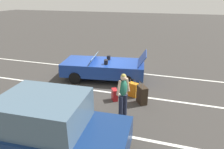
{
  "coord_description": "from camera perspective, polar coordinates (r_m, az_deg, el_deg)",
  "views": [
    {
      "loc": [
        -3.17,
        9.11,
        4.13
      ],
      "look_at": [
        -0.78,
        1.1,
        0.75
      ],
      "focal_mm": 31.95,
      "sensor_mm": 36.0,
      "label": 1
    }
  ],
  "objects": [
    {
      "name": "ground_plane",
      "position": [
        10.49,
        -2.37,
        -1.17
      ],
      "size": [
        80.0,
        80.0,
        0.0
      ],
      "primitive_type": "plane",
      "color": "#383533"
    },
    {
      "name": "parked_sedan_far",
      "position": [
        5.66,
        -18.97,
        -14.31
      ],
      "size": [
        4.58,
        2.04,
        1.82
      ],
      "rotation": [
        0.0,
        0.0,
        0.05
      ],
      "color": "navy",
      "rests_on": "ground_plane"
    },
    {
      "name": "lot_line_mid",
      "position": [
        9.27,
        -5.25,
        -4.53
      ],
      "size": [
        18.0,
        0.12,
        0.01
      ],
      "primitive_type": "cube",
      "color": "silver",
      "rests_on": "ground_plane"
    },
    {
      "name": "suitcase_medium_bright",
      "position": [
        8.64,
        6.05,
        -4.32
      ],
      "size": [
        0.46,
        0.37,
        0.83
      ],
      "rotation": [
        0.0,
        0.0,
        4.34
      ],
      "color": "orange",
      "rests_on": "ground_plane"
    },
    {
      "name": "suitcase_large_black",
      "position": [
        8.13,
        8.62,
        -5.8
      ],
      "size": [
        0.5,
        0.55,
        0.96
      ],
      "rotation": [
        0.0,
        0.0,
        3.74
      ],
      "color": "#2D2319",
      "rests_on": "ground_plane"
    },
    {
      "name": "suitcase_small_carryon",
      "position": [
        8.32,
        0.75,
        -5.8
      ],
      "size": [
        0.35,
        0.39,
        0.5
      ],
      "rotation": [
        0.0,
        0.0,
        0.54
      ],
      "color": "red",
      "rests_on": "ground_plane"
    },
    {
      "name": "lot_line_near",
      "position": [
        11.61,
        -0.37,
        1.18
      ],
      "size": [
        18.0,
        0.12,
        0.01
      ],
      "primitive_type": "cube",
      "color": "silver",
      "rests_on": "ground_plane"
    },
    {
      "name": "convertible_car",
      "position": [
        10.31,
        -3.51,
        1.92
      ],
      "size": [
        4.4,
        2.3,
        1.49
      ],
      "rotation": [
        0.0,
        0.0,
        0.14
      ],
      "color": "navy",
      "rests_on": "ground_plane"
    },
    {
      "name": "traveler_person",
      "position": [
        6.98,
        3.21,
        -5.3
      ],
      "size": [
        0.42,
        0.54,
        1.65
      ],
      "rotation": [
        0.0,
        0.0,
        -0.62
      ],
      "color": "#1E2338",
      "rests_on": "ground_plane"
    },
    {
      "name": "lot_line_far",
      "position": [
        7.2,
        -13.36,
        -13.68
      ],
      "size": [
        18.0,
        0.12,
        0.01
      ],
      "primitive_type": "cube",
      "color": "silver",
      "rests_on": "ground_plane"
    }
  ]
}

